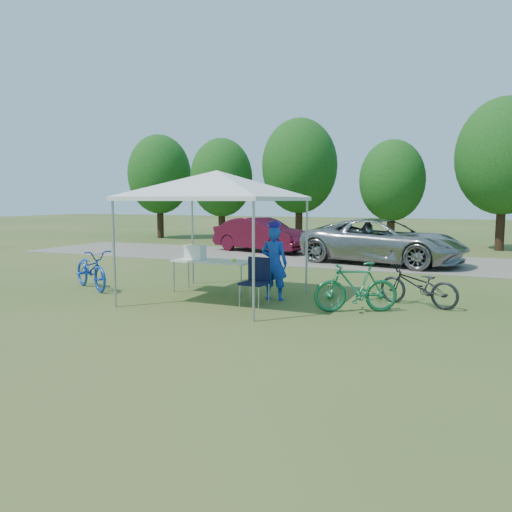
{
  "coord_description": "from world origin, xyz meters",
  "views": [
    {
      "loc": [
        4.95,
        -9.31,
        2.12
      ],
      "look_at": [
        0.02,
        2.0,
        0.73
      ],
      "focal_mm": 35.0,
      "sensor_mm": 36.0,
      "label": 1
    }
  ],
  "objects_px": {
    "cyclist": "(274,263)",
    "bike_blue": "(91,269)",
    "folding_chair": "(257,277)",
    "cooler": "(195,252)",
    "bike_green": "(356,287)",
    "folding_table": "(213,262)",
    "bike_dark": "(418,285)",
    "minivan": "(383,241)",
    "sedan": "(262,235)"
  },
  "relations": [
    {
      "from": "folding_chair",
      "to": "bike_green",
      "type": "relative_size",
      "value": 0.6
    },
    {
      "from": "folding_table",
      "to": "cooler",
      "type": "distance_m",
      "value": 0.52
    },
    {
      "from": "bike_green",
      "to": "bike_blue",
      "type": "bearing_deg",
      "value": -115.45
    },
    {
      "from": "bike_dark",
      "to": "minivan",
      "type": "bearing_deg",
      "value": -147.53
    },
    {
      "from": "bike_dark",
      "to": "bike_blue",
      "type": "bearing_deg",
      "value": -64.53
    },
    {
      "from": "folding_chair",
      "to": "minivan",
      "type": "height_order",
      "value": "minivan"
    },
    {
      "from": "bike_green",
      "to": "cyclist",
      "type": "bearing_deg",
      "value": -130.59
    },
    {
      "from": "cyclist",
      "to": "bike_dark",
      "type": "height_order",
      "value": "cyclist"
    },
    {
      "from": "folding_table",
      "to": "sedan",
      "type": "xyz_separation_m",
      "value": [
        -2.44,
        8.64,
        0.0
      ]
    },
    {
      "from": "cooler",
      "to": "bike_blue",
      "type": "distance_m",
      "value": 2.57
    },
    {
      "from": "bike_blue",
      "to": "bike_green",
      "type": "bearing_deg",
      "value": -60.88
    },
    {
      "from": "cooler",
      "to": "cyclist",
      "type": "relative_size",
      "value": 0.29
    },
    {
      "from": "cooler",
      "to": "sedan",
      "type": "bearing_deg",
      "value": 102.87
    },
    {
      "from": "bike_blue",
      "to": "bike_green",
      "type": "xyz_separation_m",
      "value": [
        6.32,
        0.06,
        0.0
      ]
    },
    {
      "from": "cyclist",
      "to": "bike_blue",
      "type": "relative_size",
      "value": 0.87
    },
    {
      "from": "cooler",
      "to": "sedan",
      "type": "height_order",
      "value": "sedan"
    },
    {
      "from": "bike_blue",
      "to": "sedan",
      "type": "xyz_separation_m",
      "value": [
        0.43,
        9.41,
        0.23
      ]
    },
    {
      "from": "bike_blue",
      "to": "sedan",
      "type": "height_order",
      "value": "sedan"
    },
    {
      "from": "sedan",
      "to": "folding_table",
      "type": "bearing_deg",
      "value": -147.79
    },
    {
      "from": "cyclist",
      "to": "bike_blue",
      "type": "height_order",
      "value": "cyclist"
    },
    {
      "from": "bike_green",
      "to": "folding_table",
      "type": "bearing_deg",
      "value": -127.67
    },
    {
      "from": "cooler",
      "to": "bike_blue",
      "type": "bearing_deg",
      "value": -162.23
    },
    {
      "from": "folding_chair",
      "to": "bike_green",
      "type": "xyz_separation_m",
      "value": [
        1.99,
        0.14,
        -0.09
      ]
    },
    {
      "from": "bike_green",
      "to": "bike_dark",
      "type": "distance_m",
      "value": 1.44
    },
    {
      "from": "folding_table",
      "to": "cooler",
      "type": "relative_size",
      "value": 4.0
    },
    {
      "from": "folding_table",
      "to": "cooler",
      "type": "xyz_separation_m",
      "value": [
        -0.47,
        -0.0,
        0.21
      ]
    },
    {
      "from": "bike_blue",
      "to": "minivan",
      "type": "distance_m",
      "value": 9.35
    },
    {
      "from": "cyclist",
      "to": "minivan",
      "type": "relative_size",
      "value": 0.29
    },
    {
      "from": "folding_chair",
      "to": "bike_blue",
      "type": "bearing_deg",
      "value": -175.84
    },
    {
      "from": "folding_table",
      "to": "cyclist",
      "type": "height_order",
      "value": "cyclist"
    },
    {
      "from": "bike_green",
      "to": "sedan",
      "type": "height_order",
      "value": "sedan"
    },
    {
      "from": "folding_table",
      "to": "bike_dark",
      "type": "xyz_separation_m",
      "value": [
        4.46,
        0.3,
        -0.28
      ]
    },
    {
      "from": "folding_chair",
      "to": "bike_dark",
      "type": "height_order",
      "value": "folding_chair"
    },
    {
      "from": "cooler",
      "to": "bike_dark",
      "type": "distance_m",
      "value": 4.97
    },
    {
      "from": "bike_dark",
      "to": "cooler",
      "type": "bearing_deg",
      "value": -69.34
    },
    {
      "from": "bike_dark",
      "to": "folding_table",
      "type": "bearing_deg",
      "value": -68.97
    },
    {
      "from": "folding_chair",
      "to": "cooler",
      "type": "distance_m",
      "value": 2.13
    },
    {
      "from": "folding_table",
      "to": "cooler",
      "type": "bearing_deg",
      "value": -180.0
    },
    {
      "from": "bike_green",
      "to": "minivan",
      "type": "bearing_deg",
      "value": 159.64
    },
    {
      "from": "folding_chair",
      "to": "minivan",
      "type": "relative_size",
      "value": 0.18
    },
    {
      "from": "folding_table",
      "to": "bike_blue",
      "type": "height_order",
      "value": "bike_blue"
    },
    {
      "from": "folding_table",
      "to": "bike_green",
      "type": "relative_size",
      "value": 1.14
    },
    {
      "from": "folding_chair",
      "to": "bike_green",
      "type": "height_order",
      "value": "folding_chair"
    },
    {
      "from": "folding_chair",
      "to": "bike_green",
      "type": "distance_m",
      "value": 1.99
    },
    {
      "from": "bike_dark",
      "to": "sedan",
      "type": "distance_m",
      "value": 10.83
    },
    {
      "from": "cyclist",
      "to": "minivan",
      "type": "distance_m",
      "value": 7.04
    },
    {
      "from": "folding_table",
      "to": "minivan",
      "type": "xyz_separation_m",
      "value": [
        2.71,
        6.72,
        0.06
      ]
    },
    {
      "from": "sedan",
      "to": "cooler",
      "type": "bearing_deg",
      "value": -150.72
    },
    {
      "from": "bike_green",
      "to": "bike_dark",
      "type": "height_order",
      "value": "bike_green"
    },
    {
      "from": "folding_chair",
      "to": "folding_table",
      "type": "bearing_deg",
      "value": 154.82
    }
  ]
}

